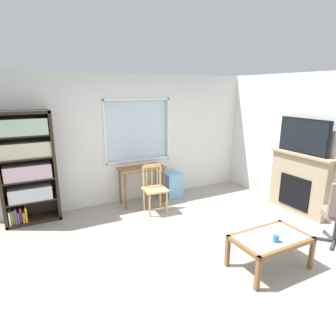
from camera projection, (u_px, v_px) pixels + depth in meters
ground at (193, 252)px, 4.20m from camera, size 6.22×5.80×0.02m
wall_back_with_window at (131, 140)px, 5.91m from camera, size 5.22×0.15×2.56m
wall_right at (324, 148)px, 5.04m from camera, size 0.12×5.00×2.56m
bookshelf at (26, 164)px, 4.89m from camera, size 0.90×0.38×1.93m
desk_under_window at (142, 174)px, 5.82m from camera, size 0.92×0.44×0.76m
wooden_chair at (154, 188)px, 5.44m from camera, size 0.45×0.43×0.90m
plastic_drawer_unit at (172, 184)px, 6.28m from camera, size 0.35×0.40×0.53m
fireplace at (298, 183)px, 5.42m from camera, size 0.26×1.28×1.14m
tv at (304, 136)px, 5.18m from camera, size 0.06×1.01×0.63m
coffee_table at (271, 241)px, 3.73m from camera, size 0.98×0.60×0.44m
sippy_cup at (276, 238)px, 3.58m from camera, size 0.07×0.07×0.09m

